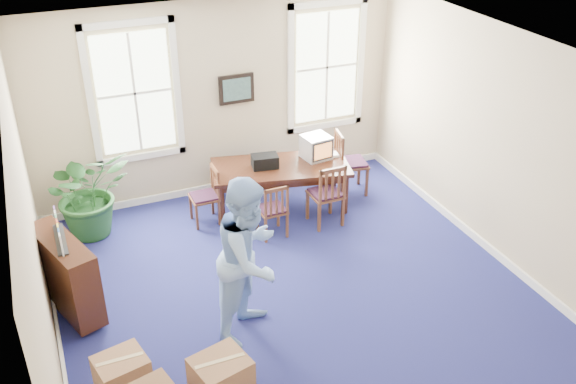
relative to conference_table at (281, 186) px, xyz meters
name	(u,v)px	position (x,y,z in m)	size (l,w,h in m)	color
floor	(299,297)	(-0.68, -2.29, -0.37)	(6.50, 6.50, 0.00)	navy
ceiling	(301,59)	(-0.68, -2.29, 2.83)	(6.50, 6.50, 0.00)	white
wall_back	(218,99)	(-0.68, 0.96, 1.23)	(6.50, 6.50, 0.00)	#C3AF8B
wall_front	(467,377)	(-0.68, -5.54, 1.23)	(6.50, 6.50, 0.00)	#C3AF8B
wall_left	(33,245)	(-3.68, -2.29, 1.23)	(6.50, 6.50, 0.00)	#C3AF8B
wall_right	(504,149)	(2.32, -2.29, 1.23)	(6.50, 6.50, 0.00)	#C3AF8B
baseboard_back	(223,185)	(-0.68, 0.93, -0.31)	(6.00, 0.04, 0.12)	white
baseboard_left	(62,356)	(-3.65, -2.29, -0.31)	(0.04, 6.50, 0.12)	white
baseboard_right	(485,244)	(2.29, -2.29, -0.31)	(0.04, 6.50, 0.12)	white
window_left	(134,93)	(-1.98, 0.94, 1.53)	(1.40, 0.12, 2.20)	white
window_right	(326,67)	(1.22, 0.94, 1.53)	(1.40, 0.12, 2.20)	white
wall_picture	(237,89)	(-0.38, 0.91, 1.38)	(0.58, 0.06, 0.48)	black
conference_table	(281,186)	(0.00, 0.00, 0.00)	(2.15, 0.98, 0.73)	#3C1D11
crt_tv	(316,147)	(0.63, 0.05, 0.55)	(0.41, 0.45, 0.38)	#B7B7BC
game_console	(333,154)	(0.93, 0.00, 0.39)	(0.14, 0.17, 0.04)	white
equipment_bag	(265,161)	(-0.24, 0.05, 0.47)	(0.40, 0.26, 0.20)	black
chair_near_left	(272,209)	(-0.44, -0.73, 0.08)	(0.40, 0.40, 0.89)	brown
chair_near_right	(325,193)	(0.44, -0.73, 0.16)	(0.47, 0.47, 1.04)	brown
chair_end_left	(204,196)	(-1.27, 0.00, 0.09)	(0.41, 0.41, 0.91)	brown
chair_end_right	(352,162)	(1.27, 0.00, 0.18)	(0.49, 0.49, 1.09)	brown
man	(250,257)	(-1.43, -2.57, 0.66)	(1.00, 0.77, 2.05)	#8BB5F0
credenza	(67,278)	(-3.43, -1.39, 0.13)	(0.36, 1.26, 0.99)	#3C1D11
brochure_rack	(59,233)	(-3.41, -1.39, 0.78)	(0.12, 0.68, 0.30)	#99999E
potted_plant	(88,193)	(-2.91, 0.37, 0.32)	(1.23, 1.07, 1.37)	#1E4E20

